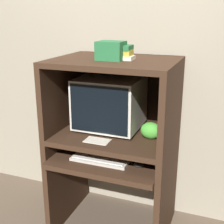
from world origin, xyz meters
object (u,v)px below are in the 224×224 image
Objects in this scene: crt_monitor at (110,102)px; storage_box at (111,51)px; mouse at (138,165)px; keyboard at (100,160)px; snack_bag at (151,131)px; book_stack at (121,52)px.

storage_box is (0.05, -0.12, 0.39)m from crt_monitor.
mouse is at bearing -29.11° from storage_box.
crt_monitor is 0.41m from storage_box.
storage_box reaches higher than keyboard.
crt_monitor is at bearing 139.87° from mouse.
book_stack is at bearing 175.18° from snack_bag.
storage_box is (-0.25, 0.14, 0.72)m from mouse.
mouse is 0.46× the size of snack_bag.
mouse is 0.76m from book_stack.
crt_monitor reaches higher than mouse.
snack_bag is at bearing 4.85° from storage_box.
snack_bag is (0.03, 0.16, 0.19)m from mouse.
mouse is 0.25m from snack_bag.
book_stack is at bearing 136.99° from mouse.
crt_monitor is 6.90× the size of mouse.
crt_monitor is 1.13× the size of keyboard.
snack_bag is 0.60m from storage_box.
storage_box reaches higher than mouse.
mouse is (0.30, -0.25, -0.33)m from crt_monitor.
storage_box reaches higher than snack_bag.
book_stack reaches higher than snack_bag.
book_stack is at bearing 68.81° from keyboard.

